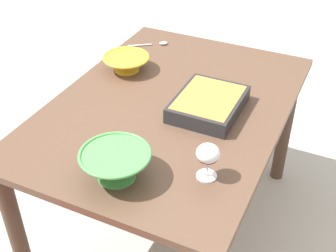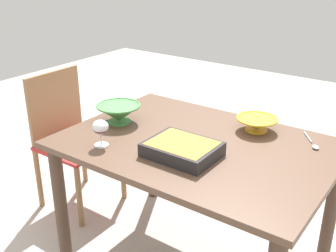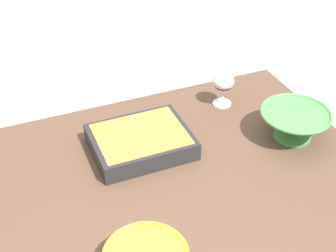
# 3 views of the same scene
# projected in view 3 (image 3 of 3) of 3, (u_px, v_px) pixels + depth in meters

# --- Properties ---
(dining_table) EXTENTS (1.33, 0.94, 0.74)m
(dining_table) POSITION_uv_depth(u_px,v_px,m) (165.00, 203.00, 1.56)
(dining_table) COLOR brown
(dining_table) RESTS_ON ground_plane
(wine_glass) EXTENTS (0.08, 0.08, 0.13)m
(wine_glass) POSITION_uv_depth(u_px,v_px,m) (223.00, 83.00, 1.78)
(wine_glass) COLOR white
(wine_glass) RESTS_ON dining_table
(casserole_dish) EXTENTS (0.32, 0.26, 0.07)m
(casserole_dish) POSITION_uv_depth(u_px,v_px,m) (141.00, 141.00, 1.59)
(casserole_dish) COLOR #262628
(casserole_dish) RESTS_ON dining_table
(mixing_bowl) EXTENTS (0.24, 0.24, 0.10)m
(mixing_bowl) POSITION_uv_depth(u_px,v_px,m) (294.00, 123.00, 1.63)
(mixing_bowl) COLOR #4C994C
(mixing_bowl) RESTS_ON dining_table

